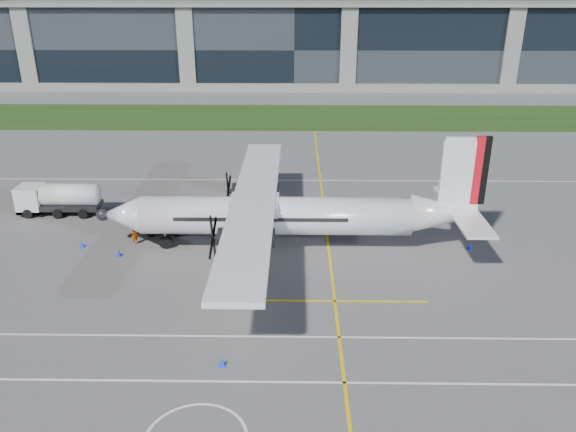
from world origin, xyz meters
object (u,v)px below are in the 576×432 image
(safety_cone_tail, at_px, (470,246))
(baggage_tug, at_px, (166,221))
(safety_cone_nose_port, at_px, (119,253))
(turboprop_aircraft, at_px, (290,194))
(fuel_tanker_truck, at_px, (53,199))
(ground_crew_person, at_px, (135,232))
(safety_cone_portwing, at_px, (222,362))
(safety_cone_fwd, at_px, (82,244))

(safety_cone_tail, bearing_deg, baggage_tug, 173.12)
(safety_cone_nose_port, bearing_deg, turboprop_aircraft, 6.26)
(baggage_tug, bearing_deg, fuel_tanker_truck, 160.57)
(baggage_tug, distance_m, ground_crew_person, 3.04)
(baggage_tug, relative_size, safety_cone_portwing, 6.65)
(fuel_tanker_truck, height_order, safety_cone_tail, fuel_tanker_truck)
(baggage_tug, distance_m, safety_cone_portwing, 18.70)
(safety_cone_fwd, xyz_separation_m, safety_cone_tail, (29.95, 0.09, 0.00))
(safety_cone_nose_port, bearing_deg, safety_cone_fwd, 155.87)
(ground_crew_person, relative_size, safety_cone_fwd, 4.32)
(ground_crew_person, bearing_deg, safety_cone_portwing, -124.89)
(turboprop_aircraft, height_order, fuel_tanker_truck, turboprop_aircraft)
(turboprop_aircraft, relative_size, safety_cone_nose_port, 59.62)
(ground_crew_person, bearing_deg, safety_cone_fwd, 123.76)
(safety_cone_nose_port, bearing_deg, safety_cone_tail, 3.35)
(fuel_tanker_truck, bearing_deg, turboprop_aircraft, -18.09)
(fuel_tanker_truck, xyz_separation_m, ground_crew_person, (8.84, -6.17, -0.31))
(safety_cone_portwing, relative_size, safety_cone_nose_port, 1.00)
(turboprop_aircraft, bearing_deg, safety_cone_portwing, -103.51)
(safety_cone_nose_port, bearing_deg, baggage_tug, 59.71)
(turboprop_aircraft, xyz_separation_m, fuel_tanker_truck, (-20.93, 6.84, -3.08))
(safety_cone_nose_port, relative_size, safety_cone_tail, 1.00)
(turboprop_aircraft, height_order, safety_cone_portwing, turboprop_aircraft)
(baggage_tug, relative_size, safety_cone_fwd, 6.65)
(safety_cone_nose_port, xyz_separation_m, safety_cone_fwd, (-3.29, 1.47, 0.00))
(safety_cone_portwing, height_order, safety_cone_nose_port, same)
(ground_crew_person, height_order, safety_cone_tail, ground_crew_person)
(baggage_tug, bearing_deg, safety_cone_fwd, -153.14)
(turboprop_aircraft, relative_size, safety_cone_fwd, 59.62)
(safety_cone_portwing, xyz_separation_m, safety_cone_tail, (17.29, 14.52, 0.00))
(safety_cone_portwing, xyz_separation_m, safety_cone_fwd, (-12.66, 14.43, 0.00))
(ground_crew_person, distance_m, safety_cone_tail, 25.95)
(fuel_tanker_truck, height_order, baggage_tug, fuel_tanker_truck)
(turboprop_aircraft, distance_m, safety_cone_fwd, 16.65)
(fuel_tanker_truck, height_order, safety_cone_portwing, fuel_tanker_truck)
(fuel_tanker_truck, height_order, safety_cone_fwd, fuel_tanker_truck)
(fuel_tanker_truck, relative_size, safety_cone_nose_port, 14.85)
(fuel_tanker_truck, xyz_separation_m, safety_cone_tail, (34.77, -6.68, -1.14))
(safety_cone_fwd, bearing_deg, turboprop_aircraft, -0.25)
(turboprop_aircraft, bearing_deg, baggage_tug, 163.33)
(safety_cone_portwing, bearing_deg, baggage_tug, 111.21)
(fuel_tanker_truck, bearing_deg, safety_cone_tail, -10.88)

